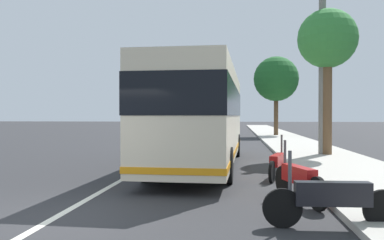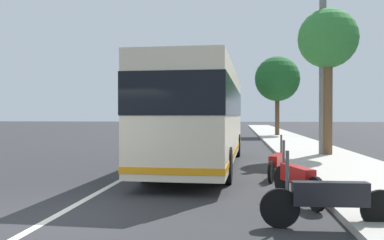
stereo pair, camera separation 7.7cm
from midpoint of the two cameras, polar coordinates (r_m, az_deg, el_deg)
name	(u,v)px [view 2 (the right image)]	position (r m, az deg, el deg)	size (l,w,h in m)	color
ground_plane	(51,219)	(7.79, -19.18, -13.15)	(220.00, 220.00, 0.00)	#2D2D30
sidewalk_curb	(326,159)	(17.29, 18.67, -5.29)	(110.00, 3.60, 0.14)	#B2ADA3
lane_divider_line	(159,159)	(17.23, -4.52, -5.50)	(110.00, 0.16, 0.01)	silver
coach_bus	(202,113)	(14.58, 1.64, 0.96)	(11.49, 2.86, 3.40)	beige
motorcycle_angled	(329,199)	(7.03, 19.27, -10.58)	(0.29, 2.27, 1.28)	black
motorcycle_mid_row	(297,179)	(8.90, 14.95, -8.17)	(2.20, 0.77, 1.29)	black
motorcycle_by_tree	(277,163)	(12.07, 12.17, -5.96)	(2.24, 0.71, 1.25)	black
car_side_street	(165,130)	(32.42, -3.78, -1.37)	(4.44, 2.07, 1.45)	#2D7238
car_behind_bus	(227,124)	(53.66, 5.07, -0.58)	(4.46, 2.10, 1.44)	gray
roadside_tree_mid_block	(328,41)	(18.85, 18.87, 10.56)	(2.59, 2.59, 6.53)	brown
roadside_tree_far_block	(277,79)	(35.85, 12.10, 5.71)	(3.90, 3.90, 6.99)	brown
utility_pole	(323,72)	(18.70, 18.20, 6.55)	(0.31, 0.31, 7.56)	slate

